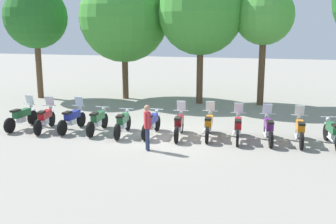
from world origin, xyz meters
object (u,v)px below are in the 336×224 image
Objects in this scene: motorcycle_5 at (152,123)px; motorcycle_11 at (332,133)px; tree_2 at (201,13)px; motorcycle_7 at (209,125)px; motorcycle_3 at (98,120)px; motorcycle_4 at (123,123)px; person_0 at (147,124)px; motorcycle_9 at (268,128)px; motorcycle_8 at (238,127)px; motorcycle_10 at (300,130)px; tree_3 at (264,16)px; motorcycle_0 at (22,117)px; tree_1 at (124,18)px; motorcycle_6 at (179,124)px; tree_0 at (36,17)px; motorcycle_1 at (45,118)px; motorcycle_2 at (72,119)px.

motorcycle_5 is 6.91m from motorcycle_11.
motorcycle_7 is at bearing -77.59° from tree_2.
motorcycle_3 is 1.00× the size of motorcycle_7.
person_0 reaches higher than motorcycle_4.
motorcycle_9 reaches higher than motorcycle_4.
motorcycle_7 is 1.16m from motorcycle_8.
tree_2 reaches higher than motorcycle_5.
motorcycle_10 is 8.67m from tree_3.
motorcycle_8 is 1.00× the size of motorcycle_11.
tree_1 reaches higher than motorcycle_0.
motorcycle_6 is at bearing -88.31° from motorcycle_5.
motorcycle_10 is 0.34× the size of tree_3.
tree_0 reaches higher than person_0.
motorcycle_3 is 5.76m from motorcycle_8.
tree_2 reaches higher than motorcycle_7.
tree_1 is at bearing 35.79° from motorcycle_7.
motorcycle_8 is at bearing -89.58° from motorcycle_3.
person_0 reaches higher than motorcycle_8.
motorcycle_7 is at bearing -29.73° from tree_0.
motorcycle_4 is (3.46, 0.10, -0.01)m from motorcycle_1.
tree_2 is (-1.55, 7.04, 4.53)m from motorcycle_7.
motorcycle_0 is 1.00× the size of motorcycle_4.
motorcycle_8 is 1.32× the size of person_0.
motorcycle_0 is at bearing 84.01° from motorcycle_11.
tree_1 is (-2.71, 7.92, 4.31)m from motorcycle_4.
motorcycle_8 reaches higher than motorcycle_11.
tree_1 is (-0.41, 7.81, 4.29)m from motorcycle_2.
motorcycle_1 is at bearing -95.33° from tree_1.
motorcycle_9 is at bearing -25.46° from tree_0.
motorcycle_4 is at bearing 102.57° from motorcycle_5.
motorcycle_3 is at bearing -130.13° from tree_3.
tree_1 is at bearing 174.40° from tree_2.
motorcycle_4 is (1.15, -0.13, 0.00)m from motorcycle_3.
motorcycle_0 is 0.29× the size of tree_1.
tree_3 is at bearing 3.79° from tree_0.
motorcycle_0 is 2.31m from motorcycle_2.
motorcycle_7 is 13.75m from tree_0.
motorcycle_2 is at bearing -88.69° from motorcycle_1.
motorcycle_6 is (6.91, 0.26, 0.00)m from motorcycle_0.
motorcycle_10 is at bearing -83.92° from motorcycle_0.
motorcycle_2 is at bearing -134.75° from tree_3.
motorcycle_3 is 1.00× the size of motorcycle_6.
tree_0 is (-10.18, 6.70, 4.31)m from motorcycle_6.
tree_3 is (8.75, 7.87, 4.35)m from motorcycle_1.
motorcycle_1 is at bearing 90.65° from motorcycle_7.
motorcycle_7 is 1.00× the size of motorcycle_9.
motorcycle_5 is at bearing 85.28° from motorcycle_9.
motorcycle_5 is 1.00× the size of motorcycle_9.
motorcycle_3 is 1.00× the size of motorcycle_5.
motorcycle_10 is 0.29× the size of tree_1.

